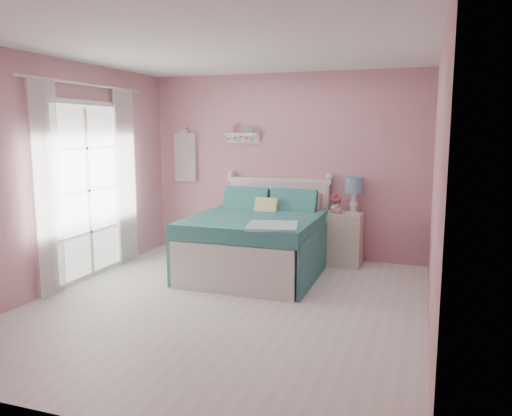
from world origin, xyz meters
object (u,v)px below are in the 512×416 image
Objects in this scene: nightstand at (343,239)px; teacup at (338,211)px; vase at (336,207)px; table_lamp at (354,188)px; bed at (258,242)px.

teacup is (-0.06, -0.11, 0.40)m from nightstand.
table_lamp is at bearing 18.25° from vase.
vase reaches higher than teacup.
vase is (-0.23, -0.08, -0.25)m from table_lamp.
nightstand is 1.50× the size of table_lamp.
nightstand is at bearing -141.19° from table_lamp.
teacup is at bearing 34.29° from bed.
table_lamp is 0.35m from vase.
table_lamp is (1.08, 0.81, 0.64)m from bed.
nightstand is 0.41m from teacup.
teacup is at bearing -66.87° from vase.
vase is 1.38× the size of teacup.
bed is at bearing -145.94° from teacup.
vase is 0.14m from teacup.
table_lamp reaches higher than vase.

